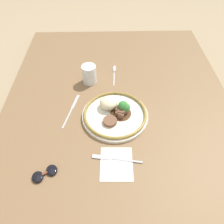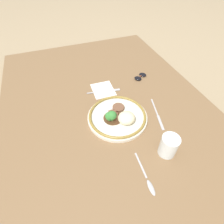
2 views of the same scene
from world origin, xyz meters
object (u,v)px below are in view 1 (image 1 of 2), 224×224
juice_glass (89,75)px  knife (72,109)px  fork (112,158)px  spoon (114,71)px  plate (115,113)px  sunglasses (45,173)px

juice_glass → knife: (-0.19, 0.07, -0.04)m
fork → spoon: size_ratio=1.08×
fork → spoon: 0.53m
knife → spoon: spoon is taller
plate → fork: size_ratio=1.52×
fork → spoon: same height
plate → spoon: size_ratio=1.64×
knife → fork: bearing=-131.4°
fork → knife: size_ratio=0.91×
plate → knife: plate is taller
juice_glass → sunglasses: 0.52m
juice_glass → knife: size_ratio=0.46×
knife → sunglasses: 0.32m
plate → spoon: 0.32m
fork → knife: (0.25, 0.17, -0.00)m
plate → sunglasses: plate is taller
plate → spoon: bearing=-1.1°
plate → sunglasses: (-0.27, 0.25, -0.01)m
juice_glass → fork: (-0.45, -0.10, -0.04)m
plate → knife: size_ratio=1.39×
spoon → sunglasses: sunglasses is taller
juice_glass → sunglasses: juice_glass is taller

